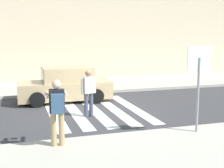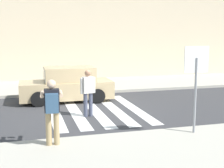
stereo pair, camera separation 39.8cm
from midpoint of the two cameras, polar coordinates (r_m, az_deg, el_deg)
ground_plane at (r=12.30m, az=-2.02°, el=-5.05°), size 120.00×120.00×0.00m
sidewalk_far at (r=18.06m, az=-6.45°, el=-0.33°), size 60.00×4.80×0.14m
building_facade_far at (r=22.18m, az=-8.42°, el=9.89°), size 56.00×4.00×6.71m
crosswalk_stripe_0 at (r=12.23m, az=-9.58°, el=-5.23°), size 0.44×5.20×0.01m
crosswalk_stripe_1 at (r=12.33m, az=-5.87°, el=-5.03°), size 0.44×5.20×0.01m
crosswalk_stripe_2 at (r=12.49m, az=-2.24°, el=-4.81°), size 0.44×5.20×0.01m
crosswalk_stripe_3 at (r=12.69m, az=1.29°, el=-4.58°), size 0.44×5.20×0.01m
crosswalk_stripe_4 at (r=12.93m, az=4.70°, el=-4.35°), size 0.44×5.20×0.01m
stop_sign at (r=9.29m, az=16.31°, el=2.44°), size 0.76×0.08×2.53m
photographer_with_backpack at (r=8.10m, az=-9.54°, el=-4.11°), size 0.61×0.87×1.72m
pedestrian_crossing at (r=11.38m, az=-3.43°, el=-1.19°), size 0.57×0.30×1.72m
parked_car_tan at (r=14.22m, az=-7.43°, el=-0.21°), size 4.10×1.92×1.55m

